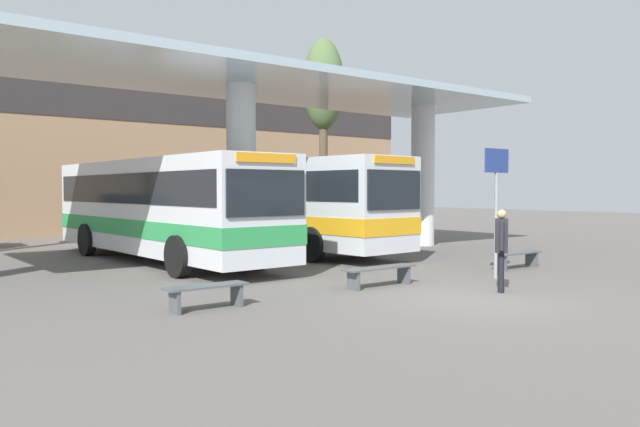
{
  "coord_description": "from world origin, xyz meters",
  "views": [
    {
      "loc": [
        -10.23,
        -8.09,
        2.24
      ],
      "look_at": [
        0.0,
        4.93,
        1.6
      ],
      "focal_mm": 35.0,
      "sensor_mm": 36.0,
      "label": 1
    }
  ],
  "objects": [
    {
      "name": "ground_plane",
      "position": [
        0.0,
        0.0,
        0.0
      ],
      "size": [
        100.0,
        100.0,
        0.0
      ],
      "primitive_type": "plane",
      "color": "#605B56"
    },
    {
      "name": "townhouse_backdrop",
      "position": [
        0.0,
        22.78,
        4.37
      ],
      "size": [
        40.0,
        0.58,
        7.49
      ],
      "color": "#9E7A5B",
      "rests_on": "ground_plane"
    },
    {
      "name": "station_canopy",
      "position": [
        0.0,
        8.96,
        4.81
      ],
      "size": [
        21.8,
        6.46,
        5.79
      ],
      "color": "silver",
      "rests_on": "ground_plane"
    },
    {
      "name": "transit_bus_left_bay",
      "position": [
        -2.21,
        10.08,
        1.76
      ],
      "size": [
        2.83,
        11.66,
        3.13
      ],
      "rotation": [
        0.0,
        0.0,
        3.16
      ],
      "color": "silver",
      "rests_on": "ground_plane"
    },
    {
      "name": "transit_bus_center_bay",
      "position": [
        2.38,
        10.83,
        1.82
      ],
      "size": [
        3.09,
        12.17,
        3.24
      ],
      "rotation": [
        0.0,
        0.0,
        3.19
      ],
      "color": "silver",
      "rests_on": "ground_plane"
    },
    {
      "name": "waiting_bench_near_pillar",
      "position": [
        -4.77,
        2.27,
        0.34
      ],
      "size": [
        1.61,
        0.44,
        0.46
      ],
      "color": "#4C5156",
      "rests_on": "ground_plane"
    },
    {
      "name": "waiting_bench_mid_platform",
      "position": [
        4.99,
        2.27,
        0.35
      ],
      "size": [
        1.84,
        0.44,
        0.46
      ],
      "color": "#4C5156",
      "rests_on": "ground_plane"
    },
    {
      "name": "waiting_bench_far_platform",
      "position": [
        -0.34,
        2.27,
        0.35
      ],
      "size": [
        1.99,
        0.44,
        0.46
      ],
      "color": "#4C5156",
      "rests_on": "ground_plane"
    },
    {
      "name": "info_sign_platform",
      "position": [
        2.93,
        1.48,
        2.31
      ],
      "size": [
        0.9,
        0.09,
        3.26
      ],
      "color": "gray",
      "rests_on": "ground_plane"
    },
    {
      "name": "pedestrian_waiting",
      "position": [
        1.21,
        0.09,
        1.1
      ],
      "size": [
        0.58,
        0.49,
        1.8
      ],
      "rotation": [
        0.0,
        0.0,
        0.65
      ],
      "color": "black",
      "rests_on": "ground_plane"
    },
    {
      "name": "poplar_tree_behind_left",
      "position": [
        9.0,
        16.1,
        7.18
      ],
      "size": [
        2.04,
        2.04,
        9.67
      ],
      "color": "brown",
      "rests_on": "ground_plane"
    }
  ]
}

